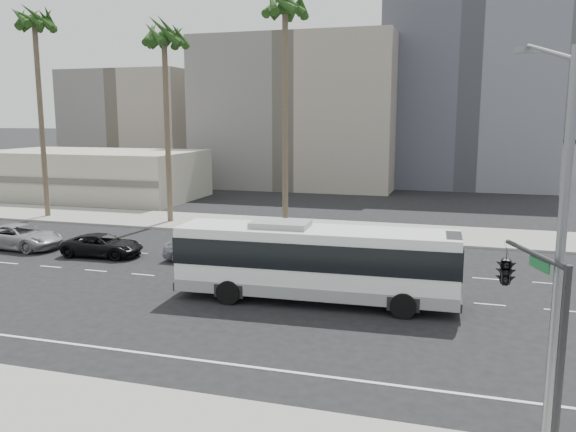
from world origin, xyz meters
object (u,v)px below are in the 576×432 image
at_px(car_a, 201,249).
at_px(streetlight_corner, 555,227).
at_px(palm_far, 34,25).
at_px(city_bus, 315,260).
at_px(palm_mid, 164,42).
at_px(car_b, 103,245).
at_px(palm_near, 285,13).
at_px(car_c, 20,237).
at_px(traffic_signal, 511,274).

distance_m(car_a, streetlight_corner, 23.83).
relative_size(streetlight_corner, palm_far, 0.60).
relative_size(city_bus, car_a, 2.93).
distance_m(car_a, palm_mid, 19.30).
bearing_deg(car_b, palm_far, 46.01).
distance_m(streetlight_corner, palm_near, 31.50).
xyz_separation_m(streetlight_corner, palm_far, (-36.09, 26.64, 9.95)).
bearing_deg(palm_near, palm_far, 178.72).
bearing_deg(palm_far, city_bus, -29.84).
height_order(car_c, streetlight_corner, streetlight_corner).
relative_size(city_bus, car_c, 2.27).
xyz_separation_m(city_bus, car_b, (-14.79, 4.92, -1.27)).
bearing_deg(car_a, traffic_signal, -134.33).
xyz_separation_m(car_a, car_c, (-12.95, -0.12, 0.04)).
relative_size(car_c, traffic_signal, 1.07).
height_order(car_c, traffic_signal, traffic_signal).
relative_size(car_a, palm_far, 0.26).
xyz_separation_m(car_b, palm_far, (-12.85, 10.94, 15.25)).
bearing_deg(city_bus, streetlight_corner, -54.35).
bearing_deg(streetlight_corner, palm_mid, 125.61).
bearing_deg(streetlight_corner, palm_near, 112.55).
height_order(car_b, palm_mid, palm_mid).
bearing_deg(car_c, car_b, -90.65).
distance_m(car_b, palm_far, 22.74).
bearing_deg(car_a, streetlight_corner, -134.81).
distance_m(car_b, palm_near, 20.32).
height_order(city_bus, car_c, city_bus).
bearing_deg(car_c, city_bus, -101.82).
bearing_deg(palm_far, palm_near, -1.28).
distance_m(car_b, streetlight_corner, 28.54).
height_order(car_c, palm_mid, palm_mid).
xyz_separation_m(car_a, palm_far, (-19.33, 10.52, 15.18)).
height_order(city_bus, streetlight_corner, streetlight_corner).
distance_m(streetlight_corner, traffic_signal, 1.98).
height_order(car_b, palm_far, palm_far).
bearing_deg(streetlight_corner, city_bus, 121.54).
bearing_deg(car_a, palm_mid, 34.53).
distance_m(city_bus, palm_far, 34.79).
height_order(streetlight_corner, palm_far, palm_far).
height_order(city_bus, car_a, city_bus).
distance_m(traffic_signal, palm_near, 30.80).
relative_size(car_c, palm_mid, 0.36).
distance_m(car_a, car_b, 6.50).
bearing_deg(traffic_signal, car_c, 131.35).
xyz_separation_m(palm_near, palm_mid, (-10.18, 1.16, -1.50)).
xyz_separation_m(palm_near, palm_far, (-21.54, 0.48, 0.14)).
bearing_deg(car_c, streetlight_corner, -116.35).
height_order(streetlight_corner, traffic_signal, streetlight_corner).
bearing_deg(city_bus, palm_near, 109.22).
distance_m(city_bus, streetlight_corner, 14.28).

